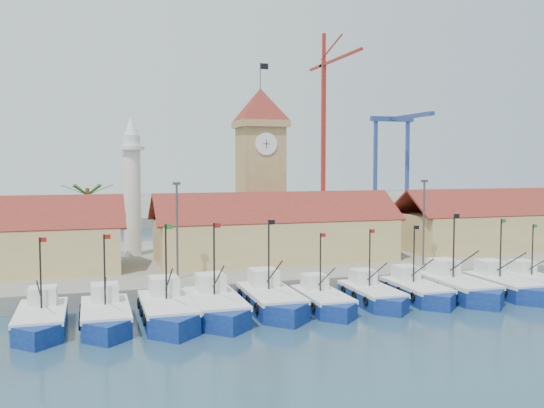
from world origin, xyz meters
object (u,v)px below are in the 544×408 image
object	(u,v)px
boat_0	(41,322)
minaret	(132,185)
boat_5	(324,302)
clock_tower	(260,166)

from	to	relation	value
boat_0	minaret	size ratio (longest dim) A/B	0.59
boat_5	minaret	distance (m)	30.59
clock_tower	boat_0	bearing A→B (deg)	-134.44
boat_5	minaret	bearing A→B (deg)	118.28
boat_0	clock_tower	world-z (taller)	clock_tower
boat_0	clock_tower	size ratio (longest dim) A/B	0.42
boat_0	boat_5	world-z (taller)	boat_0
clock_tower	minaret	xyz separation A→B (m)	(-15.00, 2.00, -2.23)
boat_0	clock_tower	distance (m)	35.17
boat_5	clock_tower	xyz separation A→B (m)	(1.15, 23.73, 11.26)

